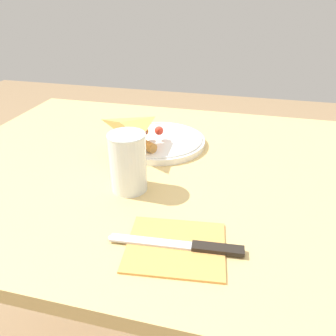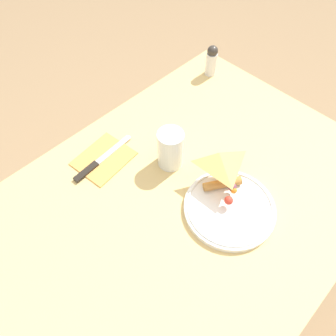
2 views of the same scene
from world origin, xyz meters
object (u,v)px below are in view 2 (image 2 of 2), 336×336
at_px(dining_table, 173,224).
at_px(milk_glass, 170,150).
at_px(napkin_folded, 104,158).
at_px(butter_knife, 100,160).
at_px(plate_pizza, 229,206).
at_px(pepper_shaker, 211,60).

relative_size(dining_table, milk_glass, 9.76).
relative_size(napkin_folded, butter_knife, 0.77).
relative_size(dining_table, plate_pizza, 4.96).
height_order(napkin_folded, pepper_shaker, pepper_shaker).
distance_m(plate_pizza, pepper_shaker, 0.57).
bearing_deg(plate_pizza, milk_glass, 89.97).
bearing_deg(milk_glass, dining_table, -131.77).
relative_size(napkin_folded, pepper_shaker, 1.51).
xyz_separation_m(dining_table, pepper_shaker, (0.50, 0.30, 0.15)).
xyz_separation_m(milk_glass, butter_knife, (-0.14, 0.15, -0.05)).
distance_m(butter_knife, pepper_shaker, 0.54).
distance_m(dining_table, milk_glass, 0.22).
distance_m(dining_table, napkin_folded, 0.28).
height_order(plate_pizza, milk_glass, milk_glass).
bearing_deg(butter_knife, pepper_shaker, -0.63).
xyz_separation_m(napkin_folded, butter_knife, (-0.01, -0.00, 0.00)).
distance_m(napkin_folded, pepper_shaker, 0.53).
bearing_deg(milk_glass, plate_pizza, -90.03).
height_order(plate_pizza, pepper_shaker, pepper_shaker).
xyz_separation_m(plate_pizza, butter_knife, (-0.14, 0.37, -0.01)).
relative_size(milk_glass, napkin_folded, 0.72).
relative_size(plate_pizza, milk_glass, 1.97).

